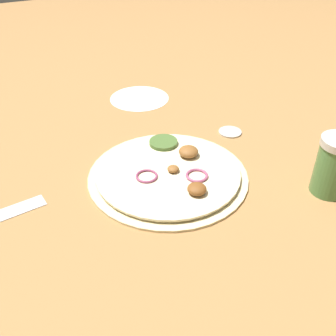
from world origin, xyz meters
The scene contains 5 objects.
ground_plane centered at (0.00, 0.00, 0.00)m, with size 3.00×3.00×0.00m, color #9E703F.
pizza centered at (0.00, 0.00, 0.01)m, with size 0.28×0.28×0.03m.
spice_jar centered at (-0.22, 0.16, 0.05)m, with size 0.06×0.06×0.10m.
loose_cap centered at (-0.19, -0.08, 0.00)m, with size 0.05×0.05×0.01m.
flour_patch centered at (-0.08, -0.32, 0.00)m, with size 0.14×0.14×0.00m.
Camera 1 is at (0.25, 0.50, 0.42)m, focal length 42.00 mm.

